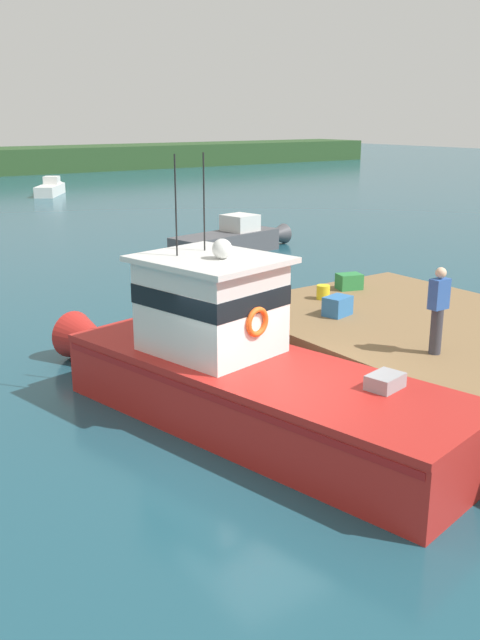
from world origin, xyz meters
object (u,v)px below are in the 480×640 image
(main_fishing_boat, at_px, (236,369))
(crate_single_far, at_px, (338,306))
(mooring_buoy_spare_mooring, at_px, (211,260))
(moored_boat_outer_mooring, at_px, (51,189))
(bait_bucket, at_px, (323,292))
(moored_boat_near_channel, at_px, (233,240))
(deckhand_by_the_boat, at_px, (438,309))
(crate_stack_near_edge, at_px, (349,281))

(main_fishing_boat, xyz_separation_m, crate_single_far, (3.48, 1.06, 0.41))
(crate_single_far, xyz_separation_m, mooring_buoy_spare_mooring, (3.79, 10.91, -1.19))
(crate_single_far, bearing_deg, moored_boat_outer_mooring, 78.30)
(bait_bucket, bearing_deg, moored_boat_near_channel, 65.26)
(crate_single_far, relative_size, deckhand_by_the_boat, 0.37)
(main_fishing_boat, relative_size, moored_boat_outer_mooring, 2.11)
(bait_bucket, height_order, moored_boat_near_channel, same)
(moored_boat_near_channel, bearing_deg, bait_bucket, -114.74)
(deckhand_by_the_boat, xyz_separation_m, mooring_buoy_spare_mooring, (4.10, 13.86, -1.84))
(crate_stack_near_edge, bearing_deg, moored_boat_outer_mooring, 80.69)
(mooring_buoy_spare_mooring, bearing_deg, moored_boat_near_channel, 36.98)
(main_fishing_boat, distance_m, crate_single_far, 3.66)
(deckhand_by_the_boat, xyz_separation_m, moored_boat_near_channel, (6.19, 15.43, -1.53))
(moored_boat_near_channel, bearing_deg, mooring_buoy_spare_mooring, -143.02)
(crate_single_far, bearing_deg, crate_stack_near_edge, 40.18)
(deckhand_by_the_boat, height_order, moored_boat_near_channel, deckhand_by_the_boat)
(crate_stack_near_edge, height_order, bait_bucket, crate_stack_near_edge)
(crate_stack_near_edge, bearing_deg, mooring_buoy_spare_mooring, 78.61)
(crate_stack_near_edge, xyz_separation_m, moored_boat_near_channel, (3.96, 10.86, -0.87))
(deckhand_by_the_boat, distance_m, mooring_buoy_spare_mooring, 14.57)
(deckhand_by_the_boat, bearing_deg, bait_bucket, 76.44)
(crate_stack_near_edge, bearing_deg, crate_single_far, -139.82)
(main_fishing_boat, height_order, moored_boat_outer_mooring, main_fishing_boat)
(crate_single_far, height_order, moored_boat_outer_mooring, crate_single_far)
(crate_single_far, relative_size, moored_boat_outer_mooring, 0.13)
(main_fishing_boat, xyz_separation_m, mooring_buoy_spare_mooring, (7.27, 11.97, -0.78))
(crate_stack_near_edge, distance_m, crate_single_far, 2.51)
(moored_boat_outer_mooring, distance_m, mooring_buoy_spare_mooring, 27.63)
(crate_single_far, bearing_deg, bait_bucket, 60.62)
(main_fishing_boat, height_order, moored_boat_near_channel, main_fishing_boat)
(moored_boat_near_channel, xyz_separation_m, moored_boat_outer_mooring, (2.04, 25.75, -0.09))
(crate_single_far, distance_m, moored_boat_outer_mooring, 39.05)
(deckhand_by_the_boat, distance_m, moored_boat_outer_mooring, 42.02)
(bait_bucket, distance_m, mooring_buoy_spare_mooring, 10.20)
(crate_stack_near_edge, height_order, crate_single_far, crate_single_far)
(crate_single_far, distance_m, deckhand_by_the_boat, 3.04)
(crate_single_far, distance_m, bait_bucket, 1.44)
(main_fishing_boat, relative_size, mooring_buoy_spare_mooring, 22.31)
(crate_stack_near_edge, height_order, mooring_buoy_spare_mooring, crate_stack_near_edge)
(crate_single_far, bearing_deg, main_fishing_boat, -163.01)
(moored_boat_near_channel, height_order, mooring_buoy_spare_mooring, moored_boat_near_channel)
(main_fishing_boat, xyz_separation_m, moored_boat_outer_mooring, (11.40, 39.29, -0.57))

